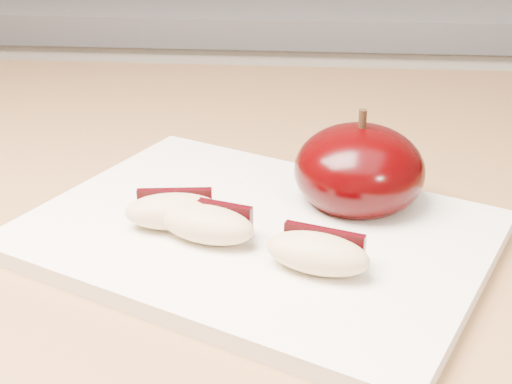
{
  "coord_description": "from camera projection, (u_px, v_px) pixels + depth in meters",
  "views": [
    {
      "loc": [
        -0.02,
        -0.02,
        1.13
      ],
      "look_at": [
        -0.05,
        0.39,
        0.94
      ],
      "focal_mm": 50.0,
      "sensor_mm": 36.0,
      "label": 1
    }
  ],
  "objects": [
    {
      "name": "back_cabinet",
      "position": [
        316.0,
        229.0,
        1.38
      ],
      "size": [
        2.4,
        0.62,
        0.94
      ],
      "color": "silver",
      "rests_on": "ground"
    },
    {
      "name": "apple_wedge_b",
      "position": [
        208.0,
        223.0,
        0.45
      ],
      "size": [
        0.07,
        0.05,
        0.02
      ],
      "rotation": [
        0.0,
        0.0,
        -0.29
      ],
      "color": "#CEB482",
      "rests_on": "cutting_board"
    },
    {
      "name": "cutting_board",
      "position": [
        256.0,
        234.0,
        0.47
      ],
      "size": [
        0.35,
        0.32,
        0.01
      ],
      "primitive_type": "cube",
      "rotation": [
        0.0,
        0.0,
        -0.44
      ],
      "color": "white",
      "rests_on": "island_counter"
    },
    {
      "name": "apple_wedge_a",
      "position": [
        174.0,
        210.0,
        0.46
      ],
      "size": [
        0.07,
        0.04,
        0.02
      ],
      "rotation": [
        0.0,
        0.0,
        0.12
      ],
      "color": "#CEB482",
      "rests_on": "cutting_board"
    },
    {
      "name": "apple_half",
      "position": [
        359.0,
        170.0,
        0.49
      ],
      "size": [
        0.1,
        0.1,
        0.08
      ],
      "rotation": [
        0.0,
        0.0,
        0.12
      ],
      "color": "black",
      "rests_on": "cutting_board"
    },
    {
      "name": "apple_wedge_c",
      "position": [
        318.0,
        252.0,
        0.42
      ],
      "size": [
        0.07,
        0.05,
        0.02
      ],
      "rotation": [
        0.0,
        0.0,
        -0.31
      ],
      "color": "#CEB482",
      "rests_on": "cutting_board"
    }
  ]
}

